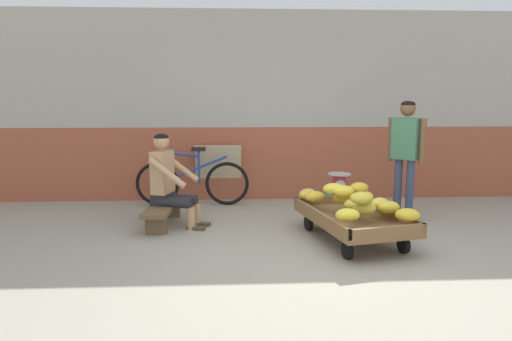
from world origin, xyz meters
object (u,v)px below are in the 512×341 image
Objects in this scene: weighing_scale at (339,184)px; customer_adult at (406,147)px; bicycle_near_left at (192,182)px; low_bench at (164,209)px; vendor_seated at (169,181)px; shopping_bag at (336,216)px; banana_cart at (353,220)px; plastic_crate at (339,206)px; sign_board at (219,173)px.

weighing_scale is 0.95m from customer_adult.
low_bench is at bearing -103.83° from bicycle_near_left.
bicycle_near_left reaches higher than weighing_scale.
vendor_seated reaches higher than shopping_bag.
plastic_crate is at bearing 85.76° from banana_cart.
banana_cart is 1.38m from customer_adult.
shopping_bag is at bearing -2.18° from vendor_seated.
low_bench is 0.73× the size of customer_adult.
vendor_seated is 1.51m from sign_board.
banana_cart reaches higher than plastic_crate.
vendor_seated reaches higher than bicycle_near_left.
bicycle_near_left is at bearing -139.51° from sign_board.
sign_board reaches higher than bicycle_near_left.
customer_adult reaches higher than shopping_bag.
plastic_crate is 0.30m from weighing_scale.
weighing_scale is 0.35× the size of sign_board.
plastic_crate is 0.24× the size of customer_adult.
banana_cart is 1.42× the size of low_bench.
low_bench is at bearing -114.86° from sign_board.
vendor_seated is at bearing -99.22° from bicycle_near_left.
weighing_scale is at bearing 72.83° from shopping_bag.
low_bench is 2.15m from shopping_bag.
banana_cart is 2.62m from sign_board.
customer_adult is 6.38× the size of shopping_bag.
plastic_crate is (2.17, 0.27, -0.42)m from vendor_seated.
sign_board is at bearing 126.13° from banana_cart.
weighing_scale is (0.07, 0.97, 0.21)m from banana_cart.
vendor_seated is at bearing 161.35° from banana_cart.
customer_adult reaches higher than weighing_scale.
banana_cart is at bearing -86.83° from shopping_bag.
bicycle_near_left is (-1.99, 0.81, -0.10)m from weighing_scale.
sign_board is 0.57× the size of customer_adult.
banana_cart is 1.39× the size of vendor_seated.
sign_board is at bearing 68.45° from vendor_seated.
sign_board is at bearing 135.46° from shopping_bag.
low_bench is at bearing -173.86° from weighing_scale.
vendor_seated is (0.08, -0.03, 0.37)m from low_bench.
shopping_bag is (2.14, -0.10, -0.08)m from low_bench.
customer_adult is (2.96, 0.10, 0.38)m from vendor_seated.
shopping_bag is at bearing -107.17° from weighing_scale.
weighing_scale reaches higher than plastic_crate.
customer_adult is at bearing -28.45° from sign_board.
weighing_scale is 0.18× the size of bicycle_near_left.
shopping_bag is at bearing 93.17° from banana_cart.
banana_cart is 2.62m from bicycle_near_left.
sign_board is 2.79m from customer_adult.
shopping_bag is (1.51, -1.48, -0.31)m from sign_board.
plastic_crate is at bearing 72.88° from shopping_bag.
shopping_bag is (-0.03, 0.63, -0.12)m from banana_cart.
bicycle_near_left reaches higher than low_bench.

